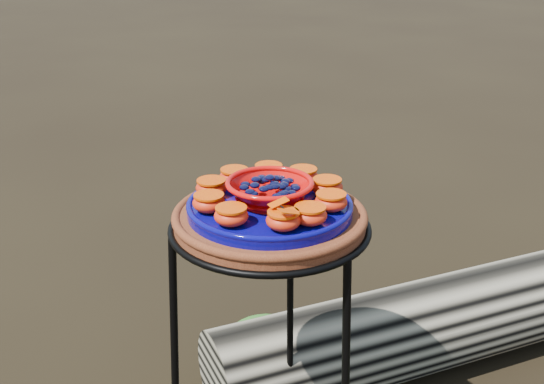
% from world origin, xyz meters
% --- Properties ---
extents(plant_stand, '(0.44, 0.44, 0.70)m').
position_xyz_m(plant_stand, '(0.00, 0.00, 0.35)').
color(plant_stand, black).
rests_on(plant_stand, ground).
extents(terracotta_saucer, '(0.38, 0.38, 0.03)m').
position_xyz_m(terracotta_saucer, '(0.00, 0.00, 0.72)').
color(terracotta_saucer, '#46150B').
rests_on(terracotta_saucer, plant_stand).
extents(cobalt_plate, '(0.32, 0.32, 0.02)m').
position_xyz_m(cobalt_plate, '(0.00, 0.00, 0.74)').
color(cobalt_plate, '#030441').
rests_on(cobalt_plate, terracotta_saucer).
extents(red_bowl, '(0.16, 0.16, 0.05)m').
position_xyz_m(red_bowl, '(0.00, 0.00, 0.77)').
color(red_bowl, red).
rests_on(red_bowl, cobalt_plate).
extents(glass_gems, '(0.13, 0.13, 0.02)m').
position_xyz_m(glass_gems, '(0.00, 0.00, 0.81)').
color(glass_gems, black).
rests_on(glass_gems, red_bowl).
extents(orange_half_0, '(0.06, 0.06, 0.03)m').
position_xyz_m(orange_half_0, '(0.05, -0.11, 0.77)').
color(orange_half_0, red).
rests_on(orange_half_0, cobalt_plate).
extents(orange_half_1, '(0.06, 0.06, 0.03)m').
position_xyz_m(orange_half_1, '(0.09, -0.08, 0.77)').
color(orange_half_1, red).
rests_on(orange_half_1, cobalt_plate).
extents(orange_half_2, '(0.06, 0.06, 0.03)m').
position_xyz_m(orange_half_2, '(0.12, -0.01, 0.77)').
color(orange_half_2, red).
rests_on(orange_half_2, cobalt_plate).
extents(orange_half_3, '(0.06, 0.06, 0.03)m').
position_xyz_m(orange_half_3, '(0.10, 0.07, 0.77)').
color(orange_half_3, red).
rests_on(orange_half_3, cobalt_plate).
extents(orange_half_4, '(0.06, 0.06, 0.03)m').
position_xyz_m(orange_half_4, '(0.04, 0.11, 0.77)').
color(orange_half_4, red).
rests_on(orange_half_4, cobalt_plate).
extents(orange_half_5, '(0.06, 0.06, 0.03)m').
position_xyz_m(orange_half_5, '(-0.03, 0.12, 0.77)').
color(orange_half_5, red).
rests_on(orange_half_5, cobalt_plate).
extents(orange_half_6, '(0.06, 0.06, 0.03)m').
position_xyz_m(orange_half_6, '(-0.09, 0.08, 0.77)').
color(orange_half_6, red).
rests_on(orange_half_6, cobalt_plate).
extents(orange_half_7, '(0.06, 0.06, 0.03)m').
position_xyz_m(orange_half_7, '(-0.12, 0.01, 0.77)').
color(orange_half_7, red).
rests_on(orange_half_7, cobalt_plate).
extents(orange_half_8, '(0.06, 0.06, 0.03)m').
position_xyz_m(orange_half_8, '(-0.10, -0.07, 0.77)').
color(orange_half_8, red).
rests_on(orange_half_8, cobalt_plate).
extents(orange_half_9, '(0.06, 0.06, 0.03)m').
position_xyz_m(orange_half_9, '(-0.04, -0.11, 0.77)').
color(orange_half_9, red).
rests_on(orange_half_9, cobalt_plate).
extents(butterfly, '(0.09, 0.09, 0.01)m').
position_xyz_m(butterfly, '(0.05, -0.11, 0.79)').
color(butterfly, '#DE4000').
rests_on(butterfly, orange_half_0).
extents(driftwood_log, '(1.40, 1.19, 0.27)m').
position_xyz_m(driftwood_log, '(0.38, 0.63, 0.14)').
color(driftwood_log, black).
rests_on(driftwood_log, ground).
extents(foliage_back, '(0.27, 0.27, 0.13)m').
position_xyz_m(foliage_back, '(-0.13, 0.50, 0.07)').
color(foliage_back, '#24611B').
rests_on(foliage_back, ground).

